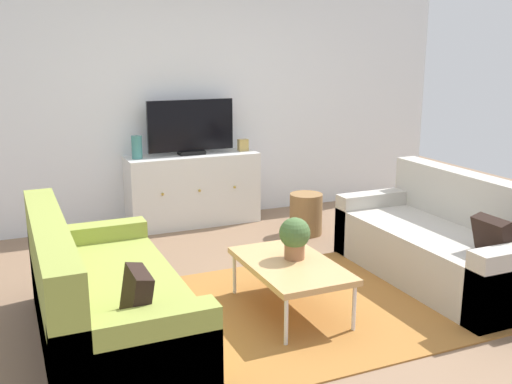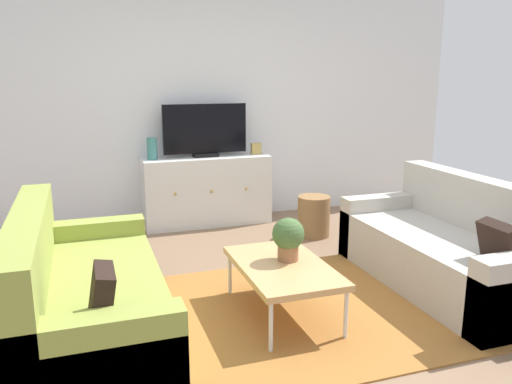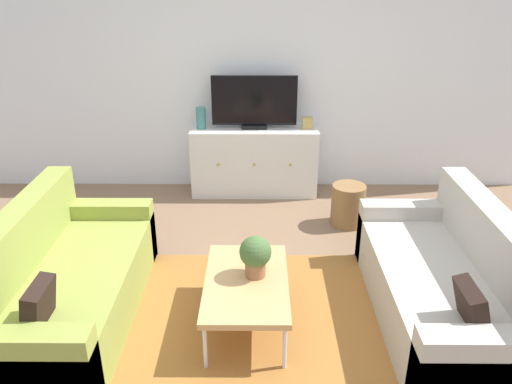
{
  "view_description": "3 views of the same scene",
  "coord_description": "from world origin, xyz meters",
  "px_view_note": "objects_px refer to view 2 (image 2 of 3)",
  "views": [
    {
      "loc": [
        -1.9,
        -3.74,
        1.9
      ],
      "look_at": [
        0.0,
        0.61,
        0.73
      ],
      "focal_mm": 41.27,
      "sensor_mm": 36.0,
      "label": 1
    },
    {
      "loc": [
        -1.34,
        -3.31,
        1.69
      ],
      "look_at": [
        0.0,
        0.61,
        0.73
      ],
      "focal_mm": 36.02,
      "sensor_mm": 36.0,
      "label": 2
    },
    {
      "loc": [
        0.02,
        -3.18,
        2.41
      ],
      "look_at": [
        0.0,
        0.61,
        0.73
      ],
      "focal_mm": 35.3,
      "sensor_mm": 36.0,
      "label": 3
    }
  ],
  "objects_px": {
    "couch_right_side": "(453,251)",
    "glass_vase": "(152,149)",
    "wicker_basket": "(314,216)",
    "tv_console": "(207,190)",
    "coffee_table": "(283,268)",
    "couch_left_side": "(77,301)",
    "mantel_clock": "(256,149)",
    "flat_screen_tv": "(205,131)",
    "potted_plant": "(288,237)"
  },
  "relations": [
    {
      "from": "potted_plant",
      "to": "couch_left_side",
      "type": "bearing_deg",
      "value": -179.7
    },
    {
      "from": "wicker_basket",
      "to": "tv_console",
      "type": "bearing_deg",
      "value": 139.41
    },
    {
      "from": "couch_right_side",
      "to": "wicker_basket",
      "type": "relative_size",
      "value": 4.37
    },
    {
      "from": "couch_right_side",
      "to": "flat_screen_tv",
      "type": "relative_size",
      "value": 1.99
    },
    {
      "from": "mantel_clock",
      "to": "wicker_basket",
      "type": "relative_size",
      "value": 0.3
    },
    {
      "from": "couch_right_side",
      "to": "tv_console",
      "type": "relative_size",
      "value": 1.32
    },
    {
      "from": "couch_left_side",
      "to": "potted_plant",
      "type": "xyz_separation_m",
      "value": [
        1.43,
        0.01,
        0.27
      ]
    },
    {
      "from": "couch_left_side",
      "to": "glass_vase",
      "type": "xyz_separation_m",
      "value": [
        0.82,
        2.37,
        0.61
      ]
    },
    {
      "from": "couch_right_side",
      "to": "mantel_clock",
      "type": "bearing_deg",
      "value": 110.2
    },
    {
      "from": "couch_left_side",
      "to": "mantel_clock",
      "type": "distance_m",
      "value": 3.16
    },
    {
      "from": "couch_left_side",
      "to": "coffee_table",
      "type": "distance_m",
      "value": 1.38
    },
    {
      "from": "couch_right_side",
      "to": "glass_vase",
      "type": "distance_m",
      "value": 3.2
    },
    {
      "from": "couch_left_side",
      "to": "tv_console",
      "type": "bearing_deg",
      "value": 59.3
    },
    {
      "from": "couch_left_side",
      "to": "coffee_table",
      "type": "xyz_separation_m",
      "value": [
        1.37,
        -0.06,
        0.07
      ]
    },
    {
      "from": "coffee_table",
      "to": "mantel_clock",
      "type": "relative_size",
      "value": 7.62
    },
    {
      "from": "couch_left_side",
      "to": "glass_vase",
      "type": "distance_m",
      "value": 2.58
    },
    {
      "from": "potted_plant",
      "to": "flat_screen_tv",
      "type": "height_order",
      "value": "flat_screen_tv"
    },
    {
      "from": "flat_screen_tv",
      "to": "mantel_clock",
      "type": "relative_size",
      "value": 7.25
    },
    {
      "from": "flat_screen_tv",
      "to": "wicker_basket",
      "type": "xyz_separation_m",
      "value": [
        0.96,
        -0.84,
        -0.85
      ]
    },
    {
      "from": "coffee_table",
      "to": "flat_screen_tv",
      "type": "height_order",
      "value": "flat_screen_tv"
    },
    {
      "from": "flat_screen_tv",
      "to": "mantel_clock",
      "type": "bearing_deg",
      "value": -1.93
    },
    {
      "from": "tv_console",
      "to": "mantel_clock",
      "type": "xyz_separation_m",
      "value": [
        0.59,
        0.0,
        0.45
      ]
    },
    {
      "from": "tv_console",
      "to": "glass_vase",
      "type": "height_order",
      "value": "glass_vase"
    },
    {
      "from": "tv_console",
      "to": "wicker_basket",
      "type": "height_order",
      "value": "tv_console"
    },
    {
      "from": "couch_left_side",
      "to": "couch_right_side",
      "type": "height_order",
      "value": "same"
    },
    {
      "from": "couch_left_side",
      "to": "coffee_table",
      "type": "height_order",
      "value": "couch_left_side"
    },
    {
      "from": "tv_console",
      "to": "glass_vase",
      "type": "relative_size",
      "value": 5.94
    },
    {
      "from": "couch_left_side",
      "to": "mantel_clock",
      "type": "relative_size",
      "value": 14.46
    },
    {
      "from": "couch_right_side",
      "to": "glass_vase",
      "type": "relative_size",
      "value": 7.82
    },
    {
      "from": "glass_vase",
      "to": "wicker_basket",
      "type": "xyz_separation_m",
      "value": [
        1.55,
        -0.82,
        -0.68
      ]
    },
    {
      "from": "mantel_clock",
      "to": "tv_console",
      "type": "bearing_deg",
      "value": -180.0
    },
    {
      "from": "tv_console",
      "to": "potted_plant",
      "type": "bearing_deg",
      "value": -89.42
    },
    {
      "from": "potted_plant",
      "to": "coffee_table",
      "type": "bearing_deg",
      "value": -133.22
    },
    {
      "from": "tv_console",
      "to": "wicker_basket",
      "type": "bearing_deg",
      "value": -40.59
    },
    {
      "from": "potted_plant",
      "to": "wicker_basket",
      "type": "bearing_deg",
      "value": 58.76
    },
    {
      "from": "couch_left_side",
      "to": "wicker_basket",
      "type": "xyz_separation_m",
      "value": [
        2.37,
        1.55,
        -0.07
      ]
    },
    {
      "from": "couch_right_side",
      "to": "mantel_clock",
      "type": "xyz_separation_m",
      "value": [
        -0.87,
        2.37,
        0.55
      ]
    },
    {
      "from": "couch_right_side",
      "to": "mantel_clock",
      "type": "height_order",
      "value": "mantel_clock"
    },
    {
      "from": "couch_left_side",
      "to": "potted_plant",
      "type": "bearing_deg",
      "value": 0.3
    },
    {
      "from": "wicker_basket",
      "to": "mantel_clock",
      "type": "bearing_deg",
      "value": 113.99
    },
    {
      "from": "coffee_table",
      "to": "glass_vase",
      "type": "xyz_separation_m",
      "value": [
        -0.56,
        2.43,
        0.54
      ]
    },
    {
      "from": "couch_right_side",
      "to": "coffee_table",
      "type": "xyz_separation_m",
      "value": [
        -1.5,
        -0.06,
        0.07
      ]
    },
    {
      "from": "potted_plant",
      "to": "tv_console",
      "type": "relative_size",
      "value": 0.22
    },
    {
      "from": "potted_plant",
      "to": "couch_right_side",
      "type": "bearing_deg",
      "value": -0.29
    },
    {
      "from": "potted_plant",
      "to": "mantel_clock",
      "type": "distance_m",
      "value": 2.45
    },
    {
      "from": "potted_plant",
      "to": "wicker_basket",
      "type": "relative_size",
      "value": 0.72
    },
    {
      "from": "coffee_table",
      "to": "potted_plant",
      "type": "bearing_deg",
      "value": 46.78
    },
    {
      "from": "flat_screen_tv",
      "to": "mantel_clock",
      "type": "distance_m",
      "value": 0.64
    },
    {
      "from": "coffee_table",
      "to": "potted_plant",
      "type": "relative_size",
      "value": 3.18
    },
    {
      "from": "coffee_table",
      "to": "potted_plant",
      "type": "xyz_separation_m",
      "value": [
        0.06,
        0.06,
        0.2
      ]
    }
  ]
}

